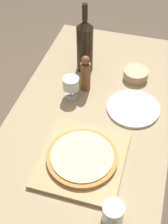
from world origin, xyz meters
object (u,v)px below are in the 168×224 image
Objects in this scene: pepper_mill at (86,74)px; small_bowl at (136,74)px; wine_bottle at (85,45)px; wine_glass at (71,84)px; pizza at (82,157)px.

pepper_mill reaches higher than small_bowl.
wine_bottle reaches higher than pepper_mill.
wine_glass is at bearing -141.05° from small_bowl.
small_bowl is at bearing 38.95° from wine_glass.
pepper_mill is (-0.11, 0.45, 0.07)m from pizza.
wine_glass is at bearing -124.43° from pepper_mill.
small_bowl is (0.12, 0.60, -0.00)m from pizza.
pepper_mill is at bearing -72.70° from wine_bottle.
small_bowl reaches higher than pizza.
small_bowl is at bearing -0.29° from wine_bottle.
small_bowl is (0.24, 0.16, -0.07)m from pepper_mill.
pizza is 0.78× the size of wine_bottle.
pizza is 2.58× the size of wine_glass.
wine_bottle is 0.31m from small_bowl.
pepper_mill is (0.05, -0.16, -0.06)m from wine_bottle.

